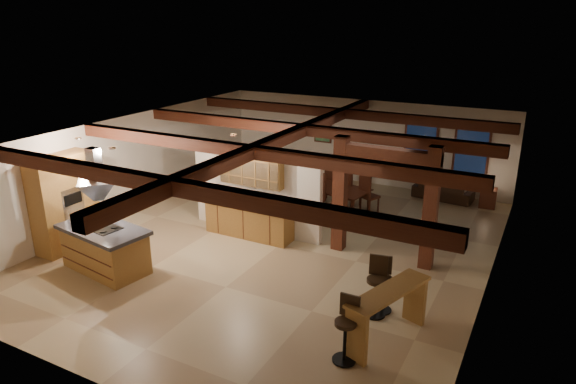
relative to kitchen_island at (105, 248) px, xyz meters
name	(u,v)px	position (x,y,z in m)	size (l,w,h in m)	color
ground	(280,244)	(2.90, 3.07, -0.53)	(12.00, 12.00, 0.00)	tan
room_walls	(280,179)	(2.90, 3.07, 1.25)	(12.00, 12.00, 12.00)	silver
ceiling_beams	(280,140)	(2.90, 3.07, 2.23)	(10.00, 12.00, 0.28)	#3D180F
timber_posts	(384,189)	(5.40, 3.57, 1.23)	(2.50, 0.30, 2.90)	#3D180F
partition_wall	(256,193)	(1.90, 3.57, 0.57)	(3.80, 0.18, 2.20)	silver
pantry_cabinet	(65,202)	(-1.77, 0.47, 0.67)	(0.67, 1.60, 2.40)	olive
back_counter	(249,219)	(1.90, 3.18, -0.06)	(2.50, 0.66, 0.94)	olive
upper_display_cabinet	(252,167)	(1.90, 3.38, 1.32)	(1.80, 0.36, 0.95)	olive
range_hood	(99,197)	(0.00, 0.00, 1.25)	(1.10, 1.10, 1.40)	silver
back_windows	(445,150)	(5.70, 9.01, 0.97)	(2.70, 0.07, 1.70)	#3D180F
framed_art	(323,131)	(1.40, 9.01, 1.17)	(0.65, 0.05, 0.85)	#3D180F
recessed_cans	(143,140)	(0.36, 1.14, 2.34)	(3.16, 2.46, 0.03)	silver
kitchen_island	(105,248)	(0.00, 0.00, 0.00)	(2.28, 1.44, 1.06)	olive
dining_table	(333,199)	(3.13, 5.98, -0.17)	(2.04, 1.14, 0.72)	#401C10
sofa	(443,191)	(5.84, 8.57, -0.26)	(1.85, 0.72, 0.54)	black
microwave	(251,199)	(1.96, 3.18, 0.53)	(0.44, 0.30, 0.24)	#ADADB1
bar_counter	(388,307)	(6.56, 0.36, 0.15)	(1.08, 1.99, 1.02)	olive
side_table	(488,198)	(7.21, 8.47, -0.24)	(0.47, 0.47, 0.59)	#3D180F
table_lamp	(490,182)	(7.21, 8.47, 0.27)	(0.25, 0.25, 0.30)	black
bar_stool_a	(346,329)	(6.11, -0.51, 0.07)	(0.41, 0.41, 1.18)	black
bar_stool_b	(383,284)	(6.17, 1.30, 0.03)	(0.42, 0.43, 1.12)	black
bar_stool_c	(376,286)	(6.10, 1.09, 0.08)	(0.42, 0.44, 1.21)	black
dining_chairs	(334,190)	(3.13, 5.98, 0.13)	(2.62, 2.62, 1.30)	#3D180F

